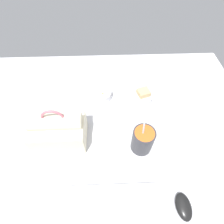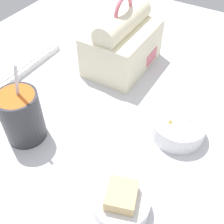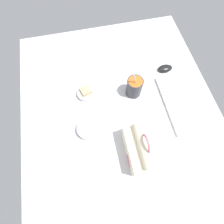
{
  "view_description": "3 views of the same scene",
  "coord_description": "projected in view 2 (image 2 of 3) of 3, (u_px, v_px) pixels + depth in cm",
  "views": [
    {
      "loc": [
        0.82,
        42.34,
        71.44
      ],
      "look_at": [
        -0.93,
        -5.23,
        7.0
      ],
      "focal_mm": 28.0,
      "sensor_mm": 36.0,
      "label": 1
    },
    {
      "loc": [
        -38.17,
        -27.47,
        51.34
      ],
      "look_at": [
        -0.93,
        -5.23,
        7.0
      ],
      "focal_mm": 45.0,
      "sensor_mm": 36.0,
      "label": 2
    },
    {
      "loc": [
        35.36,
        -13.21,
        91.88
      ],
      "look_at": [
        -0.93,
        -5.23,
        7.0
      ],
      "focal_mm": 28.0,
      "sensor_mm": 36.0,
      "label": 3
    }
  ],
  "objects": [
    {
      "name": "desk_surface",
      "position": [
        96.0,
        119.0,
        0.69
      ],
      "size": [
        140.0,
        110.0,
        2.0
      ],
      "color": "silver",
      "rests_on": "ground"
    },
    {
      "name": "bento_bowl_snacks",
      "position": [
        178.0,
        127.0,
        0.62
      ],
      "size": [
        11.89,
        11.89,
        5.35
      ],
      "color": "silver",
      "rests_on": "desk_surface"
    },
    {
      "name": "keyboard",
      "position": [
        2.0,
        71.0,
        0.79
      ],
      "size": [
        37.27,
        12.02,
        2.1
      ],
      "color": "silver",
      "rests_on": "desk_surface"
    },
    {
      "name": "soup_cup",
      "position": [
        22.0,
        116.0,
        0.6
      ],
      "size": [
        8.81,
        8.81,
        19.94
      ],
      "color": "#333338",
      "rests_on": "desk_surface"
    },
    {
      "name": "bento_bowl_sandwich",
      "position": [
        121.0,
        202.0,
        0.5
      ],
      "size": [
        10.37,
        10.37,
        6.24
      ],
      "color": "silver",
      "rests_on": "desk_surface"
    },
    {
      "name": "lunch_bag",
      "position": [
        122.0,
        43.0,
        0.77
      ],
      "size": [
        21.64,
        15.26,
        20.54
      ],
      "color": "#EFE5C1",
      "rests_on": "desk_surface"
    }
  ]
}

